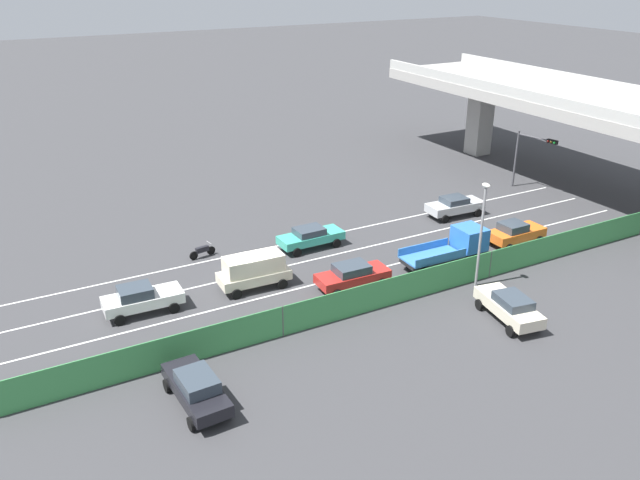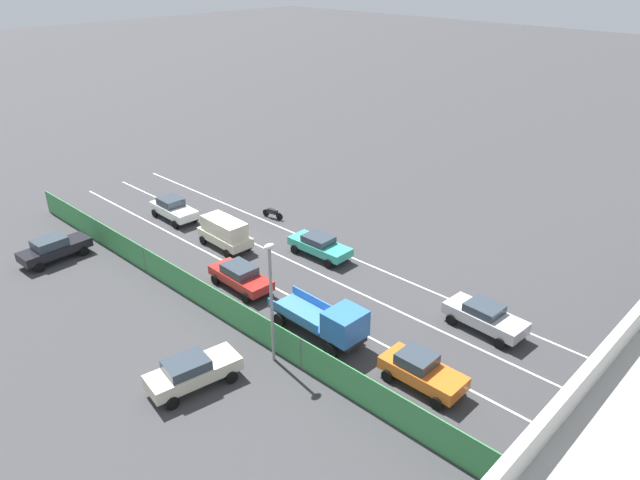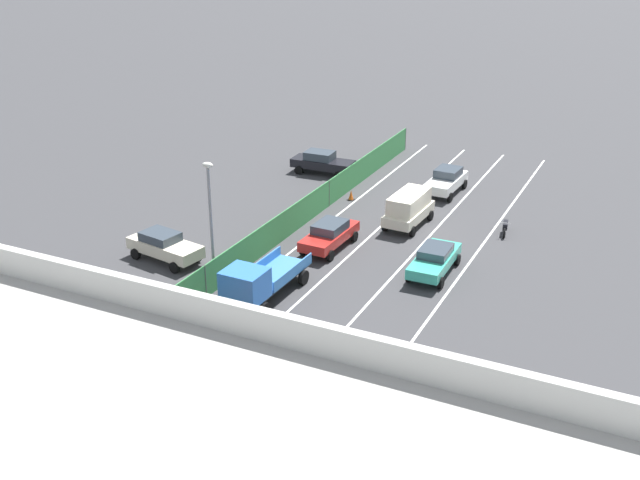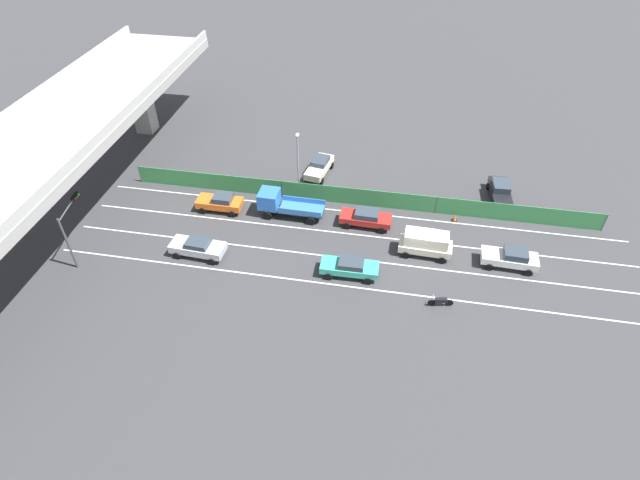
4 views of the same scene
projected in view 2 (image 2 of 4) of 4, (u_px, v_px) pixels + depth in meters
ground_plane at (231, 248)px, 42.58m from camera, size 300.00×300.00×0.00m
lane_line_left_edge at (339, 252)px, 42.01m from camera, size 0.14×48.07×0.01m
lane_line_mid_left at (306, 268)px, 39.89m from camera, size 0.14×48.07×0.01m
lane_line_mid_right at (270, 285)px, 37.78m from camera, size 0.14×48.07×0.01m
lane_line_right_edge at (230, 305)px, 35.66m from camera, size 0.14×48.07×0.01m
green_fence at (213, 300)px, 34.47m from camera, size 0.10×44.17×1.82m
car_sedan_red at (240, 276)px, 37.12m from camera, size 2.10×4.67×1.58m
car_sedan_silver at (485, 316)px, 33.00m from camera, size 2.24×4.70×1.60m
car_sedan_white at (173, 208)px, 46.81m from camera, size 2.14×4.56×1.70m
car_van_cream at (225, 232)px, 42.20m from camera, size 2.20×4.47×2.15m
car_taxi_orange at (421, 370)px, 28.71m from camera, size 2.01×4.24×1.69m
car_taxi_teal at (319, 245)px, 41.07m from camera, size 2.04×4.70×1.52m
flatbed_truck_blue at (331, 322)px, 31.85m from camera, size 2.36×6.00×2.36m
motorcycle at (273, 213)px, 47.14m from camera, size 0.62×1.94×0.93m
parked_sedan_dark at (54, 248)px, 40.53m from camera, size 4.76×2.12×1.69m
parked_sedan_cream at (192, 371)px, 28.63m from camera, size 4.79×2.54×1.66m
street_lamp at (271, 291)px, 29.14m from camera, size 0.60×0.36×6.75m
traffic_cone at (143, 255)px, 40.92m from camera, size 0.47×0.47×0.70m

